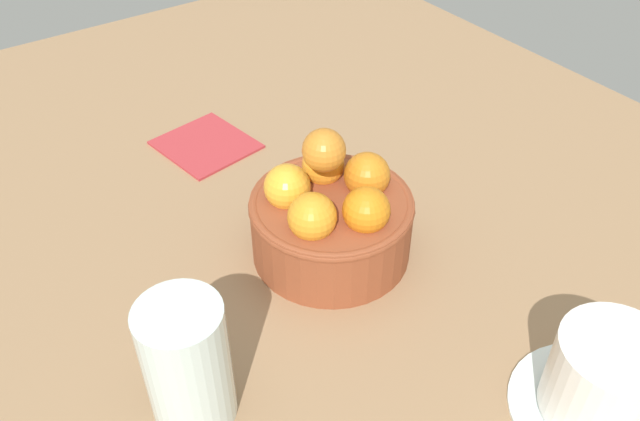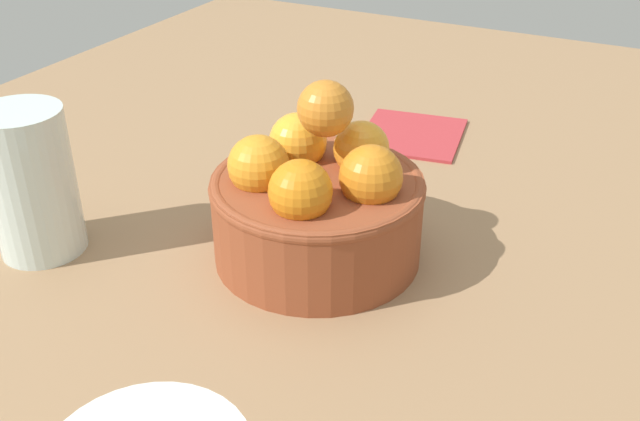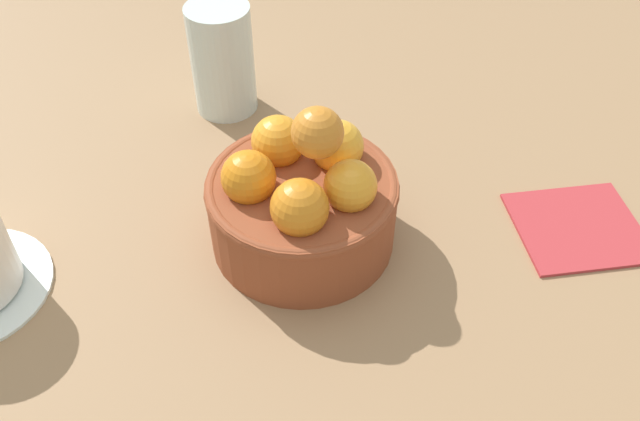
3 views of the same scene
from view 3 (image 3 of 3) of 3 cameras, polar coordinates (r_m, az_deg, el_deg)
ground_plane at (r=58.28cm, az=-1.38°, el=-3.88°), size 126.09×98.11×4.63cm
terracotta_bowl at (r=53.40cm, az=-1.49°, el=0.94°), size 15.16×15.16×13.04cm
water_glass at (r=68.28cm, az=-8.22°, el=12.47°), size 6.20×6.20×11.00cm
folded_napkin at (r=61.11cm, az=20.90°, el=-1.23°), size 11.71×11.00×0.60cm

